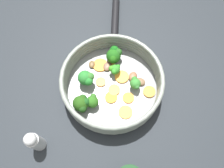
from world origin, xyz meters
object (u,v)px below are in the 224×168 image
object	(u,v)px
carrot_slice_7	(125,112)
broccoli_floret_5	(92,101)
mushroom_piece_3	(92,64)
carrot_slice_8	(111,66)
carrot_slice_5	(111,97)
salt_shaker	(35,142)
carrot_slice_4	(149,92)
carrot_slice_6	(100,65)
carrot_slice_1	(122,77)
carrot_slice_0	(101,81)
broccoli_floret_3	(115,70)
mushroom_piece_2	(133,77)
mushroom_piece_1	(107,66)
broccoli_floret_1	(135,83)
broccoli_floret_2	(86,78)
skillet	(112,87)
carrot_slice_3	(128,98)
carrot_slice_2	(114,90)
mushroom_piece_0	(140,82)
broccoli_floret_0	(81,103)
broccoli_floret_4	(114,55)

from	to	relation	value
carrot_slice_7	broccoli_floret_5	xyz separation A→B (m)	(-0.10, -0.01, 0.02)
mushroom_piece_3	carrot_slice_8	bearing A→B (deg)	14.26
carrot_slice_5	salt_shaker	xyz separation A→B (m)	(-0.14, -0.19, 0.03)
carrot_slice_4	carrot_slice_6	world-z (taller)	same
carrot_slice_1	carrot_slice_8	xyz separation A→B (m)	(-0.04, 0.02, -0.00)
carrot_slice_0	carrot_slice_8	world-z (taller)	carrot_slice_0
broccoli_floret_3	mushroom_piece_2	world-z (taller)	broccoli_floret_3
mushroom_piece_1	salt_shaker	world-z (taller)	salt_shaker
mushroom_piece_1	broccoli_floret_1	bearing A→B (deg)	-20.02
carrot_slice_0	carrot_slice_7	xyz separation A→B (m)	(0.10, -0.07, -0.00)
carrot_slice_1	broccoli_floret_2	world-z (taller)	broccoli_floret_2
broccoli_floret_2	mushroom_piece_2	size ratio (longest dim) A/B	1.63
skillet	mushroom_piece_3	xyz separation A→B (m)	(-0.08, 0.05, 0.01)
carrot_slice_3	broccoli_floret_2	size ratio (longest dim) A/B	0.63
carrot_slice_2	mushroom_piece_2	bearing A→B (deg)	55.47
carrot_slice_2	carrot_slice_0	bearing A→B (deg)	163.71
skillet	salt_shaker	distance (m)	0.26
broccoli_floret_3	broccoli_floret_5	world-z (taller)	broccoli_floret_5
carrot_slice_6	broccoli_floret_2	size ratio (longest dim) A/B	0.85
carrot_slice_4	carrot_slice_8	distance (m)	0.14
skillet	carrot_slice_8	distance (m)	0.07
carrot_slice_7	broccoli_floret_3	size ratio (longest dim) A/B	1.04
carrot_slice_1	carrot_slice_5	size ratio (longest dim) A/B	1.18
carrot_slice_6	broccoli_floret_2	world-z (taller)	broccoli_floret_2
carrot_slice_5	broccoli_floret_2	distance (m)	0.09
carrot_slice_3	mushroom_piece_2	distance (m)	0.07
broccoli_floret_3	broccoli_floret_5	distance (m)	0.12
carrot_slice_3	broccoli_floret_3	xyz separation A→B (m)	(-0.06, 0.06, 0.02)
carrot_slice_3	carrot_slice_4	distance (m)	0.07
carrot_slice_0	mushroom_piece_3	xyz separation A→B (m)	(-0.05, 0.04, 0.00)
skillet	mushroom_piece_2	size ratio (longest dim) A/B	8.45
carrot_slice_0	broccoli_floret_3	distance (m)	0.05
broccoli_floret_2	mushroom_piece_2	bearing A→B (deg)	26.72
carrot_slice_4	mushroom_piece_0	bearing A→B (deg)	149.69
carrot_slice_4	mushroom_piece_2	world-z (taller)	mushroom_piece_2
carrot_slice_4	broccoli_floret_0	distance (m)	0.20
carrot_slice_4	mushroom_piece_0	distance (m)	0.04
carrot_slice_8	broccoli_floret_2	distance (m)	0.09
broccoli_floret_1	mushroom_piece_0	xyz separation A→B (m)	(0.01, 0.02, -0.02)
broccoli_floret_3	mushroom_piece_1	distance (m)	0.03
carrot_slice_1	broccoli_floret_0	distance (m)	0.15
carrot_slice_3	carrot_slice_6	size ratio (longest dim) A/B	0.74
carrot_slice_5	broccoli_floret_4	distance (m)	0.13
broccoli_floret_5	salt_shaker	size ratio (longest dim) A/B	0.44
broccoli_floret_4	carrot_slice_2	bearing A→B (deg)	-70.51
skillet	carrot_slice_1	world-z (taller)	carrot_slice_1
carrot_slice_8	broccoli_floret_5	distance (m)	0.13
salt_shaker	mushroom_piece_0	bearing A→B (deg)	51.98
carrot_slice_6	salt_shaker	distance (m)	0.29
salt_shaker	broccoli_floret_5	bearing A→B (deg)	57.35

